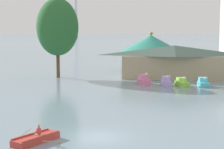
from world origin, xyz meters
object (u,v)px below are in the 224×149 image
(pedal_boat_pink, at_px, (144,80))
(pedal_boat_lavender, at_px, (166,82))
(boathouse, at_px, (174,61))
(rowboat_with_rower, at_px, (36,139))
(green_roof_pavilion, at_px, (151,50))
(pedal_boat_lime, at_px, (182,83))
(pedal_boat_cyan, at_px, (203,83))
(shoreline_tree_tall_left, at_px, (57,27))

(pedal_boat_pink, height_order, pedal_boat_lavender, pedal_boat_pink)
(pedal_boat_lavender, bearing_deg, boathouse, 167.34)
(rowboat_with_rower, distance_m, green_roof_pavilion, 50.14)
(pedal_boat_pink, relative_size, pedal_boat_lavender, 1.36)
(pedal_boat_lime, height_order, green_roof_pavilion, green_roof_pavilion)
(pedal_boat_cyan, height_order, green_roof_pavilion, green_roof_pavilion)
(green_roof_pavilion, bearing_deg, pedal_boat_lavender, -83.55)
(pedal_boat_cyan, height_order, boathouse, boathouse)
(pedal_boat_pink, relative_size, boathouse, 0.17)
(pedal_boat_lime, bearing_deg, rowboat_with_rower, -39.34)
(pedal_boat_cyan, relative_size, shoreline_tree_tall_left, 0.22)
(boathouse, bearing_deg, green_roof_pavilion, 108.51)
(pedal_boat_pink, height_order, boathouse, boathouse)
(pedal_boat_lavender, height_order, shoreline_tree_tall_left, shoreline_tree_tall_left)
(pedal_boat_lime, height_order, pedal_boat_cyan, same)
(rowboat_with_rower, height_order, pedal_boat_pink, pedal_boat_pink)
(boathouse, bearing_deg, rowboat_with_rower, -107.12)
(pedal_boat_pink, distance_m, boathouse, 9.29)
(pedal_boat_lime, bearing_deg, pedal_boat_pink, -119.79)
(rowboat_with_rower, relative_size, green_roof_pavilion, 0.29)
(boathouse, bearing_deg, pedal_boat_lavender, -100.46)
(shoreline_tree_tall_left, bearing_deg, boathouse, 2.50)
(pedal_boat_cyan, xyz_separation_m, shoreline_tree_tall_left, (-22.96, 7.98, 7.93))
(pedal_boat_pink, xyz_separation_m, boathouse, (4.83, 7.60, 2.28))
(pedal_boat_pink, bearing_deg, green_roof_pavilion, 157.90)
(boathouse, xyz_separation_m, shoreline_tree_tall_left, (-19.34, -0.85, 5.58))
(pedal_boat_lavender, height_order, green_roof_pavilion, green_roof_pavilion)
(pedal_boat_lime, xyz_separation_m, pedal_boat_cyan, (2.99, 0.08, 0.01))
(pedal_boat_lavender, relative_size, shoreline_tree_tall_left, 0.18)
(pedal_boat_lavender, distance_m, pedal_boat_cyan, 5.23)
(rowboat_with_rower, xyz_separation_m, pedal_boat_cyan, (15.23, 28.87, 0.23))
(pedal_boat_pink, distance_m, shoreline_tree_tall_left, 17.83)
(green_roof_pavilion, distance_m, shoreline_tree_tall_left, 20.36)
(pedal_boat_lime, bearing_deg, pedal_boat_cyan, 75.25)
(boathouse, bearing_deg, pedal_boat_lime, -85.97)
(boathouse, bearing_deg, shoreline_tree_tall_left, -177.50)
(rowboat_with_rower, bearing_deg, shoreline_tree_tall_left, -139.44)
(pedal_boat_pink, xyz_separation_m, shoreline_tree_tall_left, (-14.51, 6.75, 7.86))
(green_roof_pavilion, height_order, shoreline_tree_tall_left, shoreline_tree_tall_left)
(pedal_boat_lavender, distance_m, shoreline_tree_tall_left, 20.94)
(rowboat_with_rower, bearing_deg, pedal_boat_lavender, -170.34)
(pedal_boat_cyan, xyz_separation_m, green_roof_pavilion, (-7.54, 20.54, 3.56))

